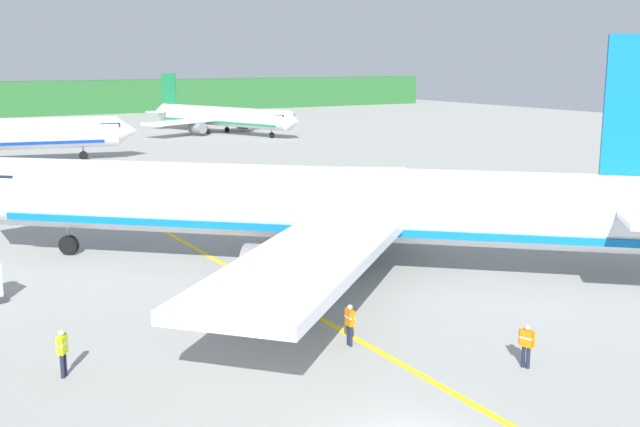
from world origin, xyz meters
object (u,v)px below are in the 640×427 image
(airliner_foreground, at_px, (317,205))
(airliner_far_taxiway, at_px, (220,117))
(crew_marshaller, at_px, (62,349))
(crew_loader_left, at_px, (350,321))
(crew_loader_right, at_px, (527,342))

(airliner_foreground, relative_size, airliner_far_taxiway, 1.12)
(crew_marshaller, bearing_deg, crew_loader_left, -13.96)
(airliner_foreground, bearing_deg, airliner_far_taxiway, 70.48)
(airliner_foreground, height_order, crew_loader_right, airliner_foreground)
(airliner_foreground, height_order, airliner_far_taxiway, airliner_foreground)
(airliner_foreground, height_order, crew_loader_left, airliner_foreground)
(airliner_foreground, bearing_deg, crew_loader_right, -91.28)
(airliner_foreground, bearing_deg, crew_loader_left, -114.00)
(crew_marshaller, relative_size, crew_loader_right, 1.07)
(airliner_far_taxiway, distance_m, crew_loader_right, 91.08)
(airliner_far_taxiway, relative_size, crew_loader_left, 18.15)
(airliner_foreground, distance_m, crew_marshaller, 16.73)
(airliner_foreground, xyz_separation_m, airliner_far_taxiway, (25.56, 72.08, -0.89))
(crew_marshaller, relative_size, crew_loader_left, 1.05)
(crew_marshaller, distance_m, crew_loader_right, 16.15)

